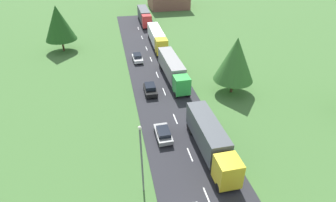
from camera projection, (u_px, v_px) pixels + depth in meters
The scene contains 11 objects.
road at pixel (206, 193), 28.56m from camera, with size 10.00×140.00×0.06m, color #2B2B30.
truck_second at pixel (211, 139), 32.49m from camera, with size 2.65×12.11×3.78m.
truck_third at pixel (173, 68), 49.08m from camera, with size 2.76×13.58×3.67m.
truck_fourth at pixel (157, 37), 63.37m from camera, with size 2.70×14.19×3.56m.
truck_fifth at pixel (144, 15), 78.86m from camera, with size 2.63×12.90×3.74m.
car_third at pixel (163, 134), 35.66m from camera, with size 1.87×4.05×1.41m.
car_fourth at pixel (150, 89), 45.39m from camera, with size 1.95×4.01×1.55m.
car_fifth at pixel (137, 58), 56.59m from camera, with size 1.92×4.04×1.46m.
lamppost_second at pixel (142, 157), 26.50m from camera, with size 0.36×0.36×8.23m.
tree_birch at pixel (58, 23), 58.91m from camera, with size 6.57×6.57×9.74m.
tree_maple at pixel (235, 59), 43.43m from camera, with size 6.33×6.33×9.24m.
Camera 1 is at (-7.81, 6.34, 23.01)m, focal length 30.02 mm.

